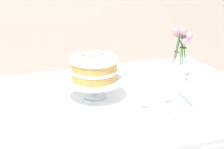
% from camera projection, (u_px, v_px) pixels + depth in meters
% --- Properties ---
extents(dining_table, '(1.40, 1.00, 0.74)m').
position_uv_depth(dining_table, '(125.00, 114.00, 1.57)').
color(dining_table, white).
rests_on(dining_table, ground).
extents(linen_napkin, '(0.34, 0.34, 0.00)m').
position_uv_depth(linen_napkin, '(95.00, 97.00, 1.55)').
color(linen_napkin, white).
rests_on(linen_napkin, dining_table).
extents(cake_stand, '(0.29, 0.29, 0.10)m').
position_uv_depth(cake_stand, '(95.00, 82.00, 1.52)').
color(cake_stand, silver).
rests_on(cake_stand, linen_napkin).
extents(layer_cake, '(0.23, 0.23, 0.12)m').
position_uv_depth(layer_cake, '(94.00, 68.00, 1.50)').
color(layer_cake, tan).
rests_on(layer_cake, cake_stand).
extents(flower_vase, '(0.13, 0.10, 0.31)m').
position_uv_depth(flower_vase, '(181.00, 57.00, 1.73)').
color(flower_vase, silver).
rests_on(flower_vase, dining_table).
extents(teacup, '(0.13, 0.13, 0.06)m').
position_uv_depth(teacup, '(166.00, 116.00, 1.31)').
color(teacup, white).
rests_on(teacup, dining_table).
extents(fallen_rose, '(0.12, 0.16, 0.05)m').
position_uv_depth(fallen_rose, '(169.00, 97.00, 1.50)').
color(fallen_rose, '#2D6028').
rests_on(fallen_rose, dining_table).
extents(loose_petal_0, '(0.04, 0.03, 0.00)m').
position_uv_depth(loose_petal_0, '(145.00, 107.00, 1.44)').
color(loose_petal_0, '#E56B51').
rests_on(loose_petal_0, dining_table).
extents(loose_petal_1, '(0.02, 0.03, 0.00)m').
position_uv_depth(loose_petal_1, '(212.00, 80.00, 1.78)').
color(loose_petal_1, pink).
rests_on(loose_petal_1, dining_table).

